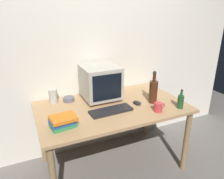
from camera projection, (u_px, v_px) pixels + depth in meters
ground_plane at (112, 164)px, 2.46m from camera, size 6.00×6.00×0.00m
back_wall at (94, 49)px, 2.44m from camera, size 4.00×0.08×2.50m
desk at (112, 113)px, 2.23m from camera, size 1.51×0.89×0.74m
crt_monitor at (100, 82)px, 2.30m from camera, size 0.38×0.39×0.37m
keyboard at (111, 111)px, 2.07m from camera, size 0.43×0.17×0.02m
computer_mouse at (137, 103)px, 2.22m from camera, size 0.09×0.11×0.04m
bottle_tall at (153, 91)px, 2.23m from camera, size 0.09×0.09×0.35m
bottle_short at (181, 101)px, 2.13m from camera, size 0.06×0.06×0.20m
book_stack at (63, 121)px, 1.80m from camera, size 0.23×0.19×0.09m
mug at (158, 107)px, 2.06m from camera, size 0.12×0.08×0.09m
cd_spindle at (69, 99)px, 2.30m from camera, size 0.12×0.12×0.04m
metal_canister at (53, 96)px, 2.25m from camera, size 0.09×0.09×0.15m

